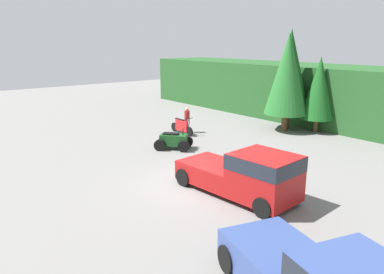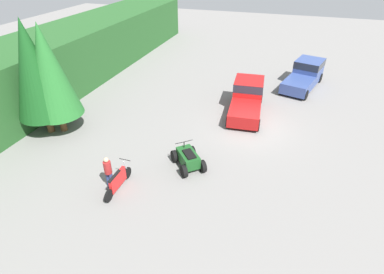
% 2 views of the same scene
% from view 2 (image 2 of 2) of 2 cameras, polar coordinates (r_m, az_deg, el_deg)
% --- Properties ---
extents(ground_plane, '(80.00, 80.00, 0.00)m').
position_cam_2_polar(ground_plane, '(19.78, 10.93, 1.88)').
color(ground_plane, slate).
extents(hillside_backdrop, '(44.00, 6.00, 4.27)m').
position_cam_2_polar(hillside_backdrop, '(25.69, -27.11, 11.43)').
color(hillside_backdrop, '#235123').
rests_on(hillside_backdrop, ground_plane).
extents(tree_left, '(3.03, 3.03, 6.88)m').
position_cam_2_polar(tree_left, '(19.39, -27.94, 11.25)').
color(tree_left, brown).
rests_on(tree_left, ground_plane).
extents(tree_mid_left, '(2.92, 2.92, 6.63)m').
position_cam_2_polar(tree_mid_left, '(19.21, -25.60, 11.20)').
color(tree_mid_left, brown).
rests_on(tree_mid_left, ground_plane).
extents(tree_mid_right, '(2.24, 2.24, 5.09)m').
position_cam_2_polar(tree_mid_right, '(21.49, -25.26, 10.72)').
color(tree_mid_right, brown).
rests_on(tree_mid_right, ground_plane).
extents(pickup_truck_red, '(5.31, 2.48, 1.96)m').
position_cam_2_polar(pickup_truck_red, '(21.47, 10.48, 7.56)').
color(pickup_truck_red, maroon).
rests_on(pickup_truck_red, ground_plane).
extents(pickup_truck_second, '(5.60, 3.41, 1.96)m').
position_cam_2_polar(pickup_truck_second, '(26.95, 20.78, 11.21)').
color(pickup_truck_second, '#334784').
rests_on(pickup_truck_second, ground_plane).
extents(dirt_bike, '(2.33, 0.60, 1.18)m').
position_cam_2_polar(dirt_bike, '(14.80, -13.92, -8.10)').
color(dirt_bike, black).
rests_on(dirt_bike, ground_plane).
extents(quad_atv, '(2.37, 2.29, 1.23)m').
position_cam_2_polar(quad_atv, '(15.74, -0.74, -4.15)').
color(quad_atv, black).
rests_on(quad_atv, ground_plane).
extents(rider_person, '(0.40, 0.40, 1.74)m').
position_cam_2_polar(rider_person, '(14.73, -15.66, -6.33)').
color(rider_person, navy).
rests_on(rider_person, ground_plane).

